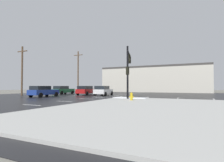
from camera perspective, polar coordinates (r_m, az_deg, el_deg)
name	(u,v)px	position (r m, az deg, el deg)	size (l,w,h in m)	color
ground_plane	(108,96)	(27.52, -1.23, -4.89)	(120.00, 120.00, 0.00)	slate
road_asphalt	(108,96)	(27.52, -1.23, -4.87)	(44.00, 44.00, 0.02)	black
sidewalk_corner	(193,110)	(12.68, 24.17, -8.27)	(18.00, 18.00, 0.14)	#B2B2AD
snow_strip_curbside	(131,98)	(21.87, 5.86, -5.28)	(4.00, 1.60, 0.06)	white
lane_markings	(111,97)	(25.75, -0.19, -5.07)	(36.15, 36.15, 0.01)	silver
traffic_signal_mast	(128,64)	(22.53, 5.18, 5.34)	(1.50, 4.56, 6.07)	black
fire_hydrant	(131,96)	(18.46, 6.14, -4.82)	(0.48, 0.26, 0.79)	gold
strip_building_background	(154,79)	(49.89, 13.14, 0.50)	(27.42, 8.00, 6.78)	beige
sedan_white	(103,90)	(29.79, -2.79, -3.00)	(2.45, 4.68, 1.58)	white
sedan_green	(63,90)	(36.02, -15.20, -2.71)	(2.08, 4.56, 1.58)	#195933
sedan_blue	(43,91)	(27.92, -20.89, -2.99)	(2.13, 4.58, 1.58)	navy
sedan_silver	(85,89)	(45.77, -8.37, -2.51)	(2.27, 4.63, 1.58)	#B7BABF
sedan_red	(87,90)	(31.94, -8.03, -2.89)	(2.18, 4.60, 1.58)	#B21919
utility_pole_mid	(22,70)	(33.56, -26.47, 3.20)	(2.20, 0.28, 8.17)	brown
utility_pole_far	(78,71)	(40.18, -10.64, 3.00)	(2.20, 0.28, 9.15)	brown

